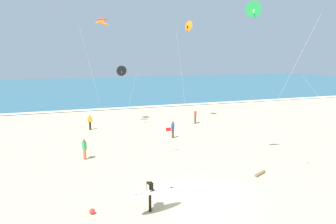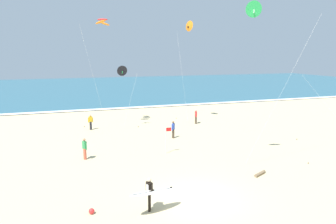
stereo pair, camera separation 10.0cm
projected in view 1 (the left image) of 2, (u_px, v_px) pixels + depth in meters
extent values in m
plane|color=#CCB789|center=(198.00, 198.00, 16.39)|extent=(160.00, 160.00, 0.00)
cube|color=#2D6075|center=(96.00, 87.00, 70.66)|extent=(160.00, 60.00, 0.08)
cube|color=white|center=(116.00, 108.00, 42.96)|extent=(160.00, 1.25, 0.01)
cylinder|color=black|center=(150.00, 203.00, 14.86)|extent=(0.13, 0.13, 0.88)
cylinder|color=black|center=(150.00, 201.00, 15.05)|extent=(0.13, 0.13, 0.88)
cube|color=black|center=(150.00, 188.00, 14.81)|extent=(0.28, 0.38, 0.60)
cube|color=white|center=(148.00, 188.00, 14.75)|extent=(0.06, 0.20, 0.32)
sphere|color=beige|center=(150.00, 180.00, 14.74)|extent=(0.21, 0.21, 0.21)
cylinder|color=black|center=(152.00, 188.00, 14.61)|extent=(0.09, 0.09, 0.26)
cylinder|color=black|center=(152.00, 191.00, 14.52)|extent=(0.26, 0.14, 0.14)
cylinder|color=black|center=(148.00, 187.00, 15.01)|extent=(0.09, 0.09, 0.56)
ellipsoid|color=white|center=(154.00, 192.00, 14.53)|extent=(2.50, 1.12, 0.28)
cube|color=#333333|center=(154.00, 191.00, 14.52)|extent=(2.08, 0.58, 0.19)
cube|color=#262628|center=(172.00, 188.00, 15.10)|extent=(0.12, 0.04, 0.14)
cone|color=black|center=(121.00, 71.00, 30.46)|extent=(1.05, 0.38, 1.04)
cube|color=green|center=(121.00, 72.00, 30.49)|extent=(0.05, 0.37, 0.24)
cylinder|color=silver|center=(130.00, 100.00, 31.34)|extent=(1.59, 0.15, 5.60)
cylinder|color=brown|center=(138.00, 127.00, 32.18)|extent=(0.06, 0.06, 0.10)
cone|color=green|center=(253.00, 9.00, 19.43)|extent=(1.06, 0.53, 1.04)
cube|color=white|center=(253.00, 11.00, 19.46)|extent=(0.13, 0.36, 0.24)
cylinder|color=silver|center=(282.00, 91.00, 20.47)|extent=(4.24, 1.28, 10.02)
cylinder|color=brown|center=(308.00, 163.00, 21.47)|extent=(0.06, 0.06, 0.10)
cylinder|color=silver|center=(329.00, 109.00, 26.23)|extent=(3.87, 2.88, 5.71)
cylinder|color=brown|center=(296.00, 139.00, 27.51)|extent=(0.06, 0.06, 0.10)
ellipsoid|color=orange|center=(100.00, 22.00, 29.39)|extent=(1.17, 0.86, 0.51)
ellipsoid|color=red|center=(102.00, 20.00, 30.15)|extent=(1.16, 0.86, 0.20)
ellipsoid|color=orange|center=(104.00, 24.00, 31.02)|extent=(1.17, 0.86, 0.51)
cylinder|color=silver|center=(93.00, 77.00, 31.22)|extent=(2.24, 0.81, 10.43)
cylinder|color=brown|center=(84.00, 127.00, 32.23)|extent=(0.06, 0.06, 0.10)
cone|color=orange|center=(188.00, 26.00, 32.87)|extent=(0.61, 1.16, 1.15)
cube|color=black|center=(188.00, 27.00, 32.90)|extent=(0.39, 0.15, 0.24)
cylinder|color=silver|center=(182.00, 75.00, 34.70)|extent=(0.70, 2.02, 10.21)
cylinder|color=brown|center=(175.00, 118.00, 36.49)|extent=(0.06, 0.06, 0.10)
cylinder|color=#4C3D2D|center=(195.00, 120.00, 33.78)|extent=(0.22, 0.22, 0.84)
cube|color=red|center=(195.00, 114.00, 33.65)|extent=(0.22, 0.34, 0.54)
sphere|color=beige|center=(195.00, 110.00, 33.58)|extent=(0.20, 0.20, 0.20)
cylinder|color=red|center=(195.00, 114.00, 33.88)|extent=(0.08, 0.08, 0.50)
cylinder|color=red|center=(196.00, 115.00, 33.47)|extent=(0.08, 0.08, 0.50)
cylinder|color=black|center=(90.00, 126.00, 31.01)|extent=(0.22, 0.22, 0.84)
cube|color=gold|center=(90.00, 119.00, 30.88)|extent=(0.35, 0.24, 0.54)
sphere|color=tan|center=(90.00, 115.00, 30.81)|extent=(0.20, 0.20, 0.20)
cylinder|color=gold|center=(92.00, 120.00, 31.00)|extent=(0.08, 0.08, 0.50)
cylinder|color=gold|center=(88.00, 120.00, 30.80)|extent=(0.08, 0.08, 0.50)
cylinder|color=#D8593F|center=(85.00, 154.00, 22.23)|extent=(0.22, 0.22, 0.84)
cube|color=#339351|center=(84.00, 145.00, 22.10)|extent=(0.32, 0.37, 0.54)
sphere|color=#A87A59|center=(84.00, 140.00, 22.03)|extent=(0.20, 0.20, 0.20)
cylinder|color=#339351|center=(83.00, 146.00, 22.25)|extent=(0.08, 0.08, 0.50)
cylinder|color=#339351|center=(86.00, 147.00, 21.99)|extent=(0.08, 0.08, 0.50)
cylinder|color=#4C3D2D|center=(173.00, 134.00, 27.94)|extent=(0.22, 0.22, 0.84)
cube|color=#3351B7|center=(173.00, 126.00, 27.81)|extent=(0.35, 0.36, 0.54)
sphere|color=brown|center=(173.00, 122.00, 27.74)|extent=(0.20, 0.20, 0.20)
cylinder|color=#3351B7|center=(174.00, 127.00, 28.01)|extent=(0.08, 0.08, 0.50)
cylinder|color=#3351B7|center=(172.00, 128.00, 27.64)|extent=(0.08, 0.08, 0.50)
cylinder|color=silver|center=(166.00, 140.00, 23.49)|extent=(0.05, 0.05, 2.10)
cube|color=red|center=(168.00, 129.00, 23.40)|extent=(0.40, 0.02, 0.28)
sphere|color=red|center=(92.00, 211.00, 14.67)|extent=(0.28, 0.28, 0.28)
cylinder|color=#846B4C|center=(260.00, 173.00, 19.45)|extent=(1.07, 0.67, 0.20)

